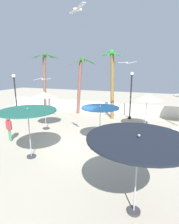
% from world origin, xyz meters
% --- Properties ---
extents(ground_plane, '(56.00, 56.00, 0.00)m').
position_xyz_m(ground_plane, '(0.00, 0.00, 0.00)').
color(ground_plane, '#B2A893').
extents(boundary_wall, '(25.20, 0.30, 1.10)m').
position_xyz_m(boundary_wall, '(0.00, 9.05, 0.55)').
color(boundary_wall, silver).
rests_on(boundary_wall, ground_plane).
extents(patio_umbrella_0, '(2.34, 2.34, 2.84)m').
position_xyz_m(patio_umbrella_0, '(3.96, 4.60, 2.53)').
color(patio_umbrella_0, '#333338').
rests_on(patio_umbrella_0, ground_plane).
extents(patio_umbrella_1, '(2.82, 2.82, 2.64)m').
position_xyz_m(patio_umbrella_1, '(-1.33, -1.95, 2.40)').
color(patio_umbrella_1, '#333338').
rests_on(patio_umbrella_1, ground_plane).
extents(patio_umbrella_2, '(2.24, 2.24, 2.41)m').
position_xyz_m(patio_umbrella_2, '(1.50, 0.98, 2.16)').
color(patio_umbrella_2, '#333338').
rests_on(patio_umbrella_2, ground_plane).
extents(patio_umbrella_3, '(3.04, 3.04, 2.67)m').
position_xyz_m(patio_umbrella_3, '(4.14, -3.80, 2.45)').
color(patio_umbrella_3, '#333338').
rests_on(patio_umbrella_3, ground_plane).
extents(patio_umbrella_5, '(2.11, 2.11, 2.91)m').
position_xyz_m(patio_umbrella_5, '(-3.24, 2.19, 2.65)').
color(patio_umbrella_5, '#333338').
rests_on(patio_umbrella_5, ground_plane).
extents(palm_tree_0, '(2.68, 2.68, 6.14)m').
position_xyz_m(palm_tree_0, '(-5.97, 6.37, 3.88)').
color(palm_tree_0, brown).
rests_on(palm_tree_0, ground_plane).
extents(palm_tree_1, '(2.92, 2.61, 5.72)m').
position_xyz_m(palm_tree_1, '(-2.69, 7.67, 3.53)').
color(palm_tree_1, brown).
rests_on(palm_tree_1, ground_plane).
extents(palm_tree_2, '(2.08, 2.05, 6.20)m').
position_xyz_m(palm_tree_2, '(0.75, 6.92, 3.76)').
color(palm_tree_2, olive).
rests_on(palm_tree_2, ground_plane).
extents(lamp_post_1, '(0.31, 0.31, 4.29)m').
position_xyz_m(lamp_post_1, '(2.42, 7.43, 2.35)').
color(lamp_post_1, black).
rests_on(lamp_post_1, ground_plane).
extents(lamp_post_2, '(0.35, 0.35, 4.07)m').
position_xyz_m(lamp_post_2, '(-8.34, 4.68, 2.41)').
color(lamp_post_2, black).
rests_on(lamp_post_2, ground_plane).
extents(guest_0, '(0.52, 0.36, 1.56)m').
position_xyz_m(guest_0, '(-4.02, -0.65, 0.94)').
color(guest_0, '#3F8C59').
rests_on(guest_0, ground_plane).
extents(seagull_0, '(1.26, 0.60, 0.15)m').
position_xyz_m(seagull_0, '(2.48, 4.00, 4.95)').
color(seagull_0, white).
extents(seagull_1, '(1.06, 0.96, 0.14)m').
position_xyz_m(seagull_1, '(1.38, -1.84, 6.75)').
color(seagull_1, white).
extents(seagull_2, '(1.26, 0.72, 0.20)m').
position_xyz_m(seagull_2, '(-4.07, 3.23, 3.75)').
color(seagull_2, white).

